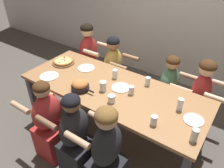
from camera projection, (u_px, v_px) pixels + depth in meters
ground_plane at (112, 133)px, 3.06m from camera, size 18.00×18.00×0.00m
dining_table at (112, 93)px, 2.66m from camera, size 2.29×0.90×0.78m
pizza_board_main at (63, 61)px, 3.11m from camera, size 0.31×0.31×0.05m
skillet_bowl at (80, 85)px, 2.55m from camera, size 0.31×0.21×0.13m
empty_plate_a at (49, 76)px, 2.82m from camera, size 0.24×0.24×0.02m
empty_plate_b at (194, 120)px, 2.15m from camera, size 0.20×0.20×0.02m
empty_plate_c at (121, 88)px, 2.60m from camera, size 0.22×0.22×0.02m
empty_plate_d at (86, 68)px, 2.99m from camera, size 0.23×0.23×0.02m
cocktail_glass_blue at (112, 99)px, 2.37m from camera, size 0.08×0.08×0.11m
drinking_glass_a at (148, 82)px, 2.63m from camera, size 0.06×0.06×0.11m
drinking_glass_b at (131, 91)px, 2.48m from camera, size 0.06×0.06×0.11m
drinking_glass_c at (180, 105)px, 2.24m from camera, size 0.06×0.06×0.14m
drinking_glass_d at (194, 136)px, 1.91m from camera, size 0.06×0.06×0.14m
drinking_glass_e at (103, 87)px, 2.54m from camera, size 0.08×0.08×0.12m
drinking_glass_f at (115, 75)px, 2.76m from camera, size 0.06×0.06×0.12m
drinking_glass_g at (154, 121)px, 2.08m from camera, size 0.07×0.07×0.10m
diner_near_center at (76, 139)px, 2.33m from camera, size 0.51×0.40×1.08m
diner_near_midright at (107, 156)px, 2.12m from camera, size 0.51×0.40×1.12m
diner_far_right at (198, 102)px, 2.80m from camera, size 0.51×0.40×1.12m
diner_near_midleft at (49, 124)px, 2.53m from camera, size 0.51×0.40×1.07m
diner_far_midright at (168, 94)px, 3.02m from camera, size 0.51×0.40×1.05m
diner_far_midleft at (113, 73)px, 3.44m from camera, size 0.51×0.40×1.09m
diner_far_left at (89, 61)px, 3.64m from camera, size 0.51×0.40×1.19m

